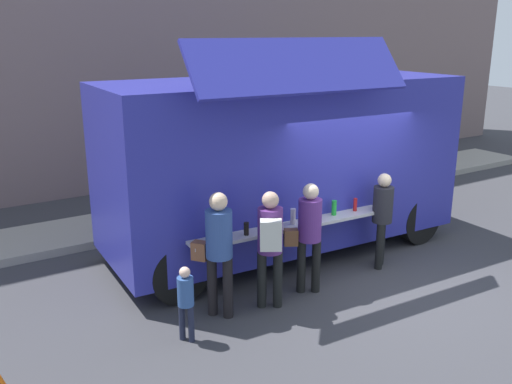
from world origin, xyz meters
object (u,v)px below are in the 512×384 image
(customer_mid_with_backpack, at_px, (270,239))
(trash_bin, at_px, (363,169))
(customer_front_ordering, at_px, (309,229))
(customer_rear_waiting, at_px, (218,244))
(customer_extra_browsing, at_px, (382,212))
(child_near_queue, at_px, (186,297))
(food_truck_main, at_px, (283,160))

(customer_mid_with_backpack, bearing_deg, trash_bin, -22.27)
(customer_front_ordering, xyz_separation_m, customer_rear_waiting, (-1.47, 0.07, 0.05))
(customer_mid_with_backpack, xyz_separation_m, customer_extra_browsing, (2.36, 0.22, -0.09))
(customer_front_ordering, distance_m, customer_rear_waiting, 1.48)
(customer_mid_with_backpack, height_order, child_near_queue, customer_mid_with_backpack)
(trash_bin, xyz_separation_m, customer_rear_waiting, (-6.22, -3.84, 0.57))
(customer_mid_with_backpack, relative_size, customer_extra_browsing, 1.07)
(food_truck_main, height_order, customer_rear_waiting, food_truck_main)
(food_truck_main, bearing_deg, child_near_queue, -143.60)
(trash_bin, bearing_deg, child_near_queue, -148.66)
(customer_rear_waiting, height_order, child_near_queue, customer_rear_waiting)
(trash_bin, height_order, customer_extra_browsing, customer_extra_browsing)
(trash_bin, relative_size, customer_mid_with_backpack, 0.56)
(food_truck_main, xyz_separation_m, customer_mid_with_backpack, (-1.41, -1.71, -0.60))
(food_truck_main, bearing_deg, customer_front_ordering, -109.77)
(food_truck_main, distance_m, customer_extra_browsing, 1.89)
(food_truck_main, distance_m, child_near_queue, 3.52)
(child_near_queue, bearing_deg, customer_mid_with_backpack, -27.52)
(customer_rear_waiting, distance_m, customer_extra_browsing, 3.07)
(customer_rear_waiting, bearing_deg, food_truck_main, -1.78)
(customer_extra_browsing, distance_m, child_near_queue, 3.77)
(food_truck_main, height_order, customer_extra_browsing, food_truck_main)
(customer_front_ordering, xyz_separation_m, customer_extra_browsing, (1.60, 0.10, -0.05))
(trash_bin, relative_size, customer_extra_browsing, 0.60)
(trash_bin, relative_size, customer_front_ordering, 0.57)
(customer_mid_with_backpack, height_order, customer_rear_waiting, customer_rear_waiting)
(customer_mid_with_backpack, xyz_separation_m, child_near_queue, (-1.38, -0.16, -0.44))
(customer_front_ordering, relative_size, customer_extra_browsing, 1.06)
(customer_mid_with_backpack, height_order, customer_extra_browsing, customer_mid_with_backpack)
(trash_bin, distance_m, customer_rear_waiting, 7.33)
(trash_bin, distance_m, customer_mid_with_backpack, 6.85)
(customer_rear_waiting, relative_size, customer_extra_browsing, 1.11)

